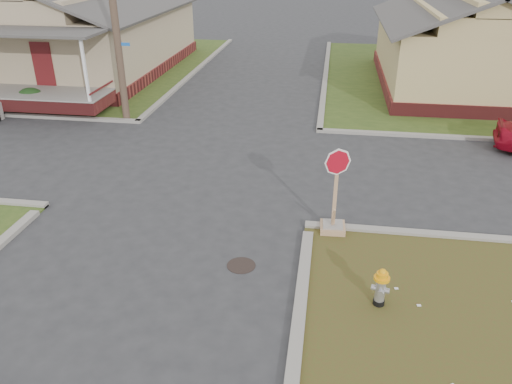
# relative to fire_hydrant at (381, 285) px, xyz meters

# --- Properties ---
(ground) EXTENTS (120.00, 120.00, 0.00)m
(ground) POSITION_rel_fire_hydrant_xyz_m (-5.12, 1.45, -0.50)
(ground) COLOR #2D2D30
(ground) RESTS_ON ground
(verge_far_left) EXTENTS (19.00, 19.00, 0.05)m
(verge_far_left) POSITION_rel_fire_hydrant_xyz_m (-18.12, 19.45, -0.48)
(verge_far_left) COLOR #334B1B
(verge_far_left) RESTS_ON ground
(curbs) EXTENTS (80.00, 40.00, 0.12)m
(curbs) POSITION_rel_fire_hydrant_xyz_m (-5.12, 6.45, -0.50)
(curbs) COLOR gray
(curbs) RESTS_ON ground
(manhole) EXTENTS (0.64, 0.64, 0.01)m
(manhole) POSITION_rel_fire_hydrant_xyz_m (-2.92, 0.95, -0.50)
(manhole) COLOR black
(manhole) RESTS_ON ground
(corner_house) EXTENTS (10.10, 15.50, 5.30)m
(corner_house) POSITION_rel_fire_hydrant_xyz_m (-15.12, 18.13, 1.77)
(corner_house) COLOR maroon
(corner_house) RESTS_ON ground
(side_house_yellow) EXTENTS (7.60, 11.60, 4.70)m
(side_house_yellow) POSITION_rel_fire_hydrant_xyz_m (4.88, 17.95, 1.68)
(side_house_yellow) COLOR maroon
(side_house_yellow) RESTS_ON ground
(fire_hydrant) EXTENTS (0.31, 0.31, 0.83)m
(fire_hydrant) POSITION_rel_fire_hydrant_xyz_m (0.00, 0.00, 0.00)
(fire_hydrant) COLOR black
(fire_hydrant) RESTS_ON ground
(stop_sign) EXTENTS (0.62, 0.60, 2.18)m
(stop_sign) POSITION_rel_fire_hydrant_xyz_m (-0.94, 2.71, 0.01)
(stop_sign) COLOR #A48059
(stop_sign) RESTS_ON ground
(hedge_right) EXTENTS (1.32, 1.08, 1.01)m
(hedge_right) POSITION_rel_fire_hydrant_xyz_m (-13.69, 10.84, 0.05)
(hedge_right) COLOR black
(hedge_right) RESTS_ON verge_far_left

